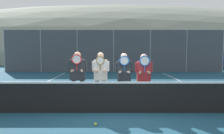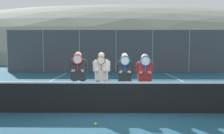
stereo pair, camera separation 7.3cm
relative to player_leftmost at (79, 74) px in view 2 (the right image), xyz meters
The scene contains 15 objects.
ground_plane 1.83m from the player_leftmost, 32.33° to the right, with size 120.00×120.00×0.00m, color navy.
hill_distant 50.72m from the player_leftmost, 88.58° to the left, with size 120.55×66.97×23.44m.
clubhouse_building 20.42m from the player_leftmost, 89.33° to the left, with size 16.45×5.50×4.04m.
fence_back 11.05m from the player_leftmost, 83.44° to the left, with size 18.10×0.06×3.45m.
tennis_net 1.60m from the player_leftmost, 32.33° to the right, with size 10.41×0.09×1.02m.
court_line_left_sideline 3.58m from the player_leftmost, 139.85° to the left, with size 0.05×16.00×0.01m, color white.
court_line_right_sideline 5.68m from the player_leftmost, 23.24° to the left, with size 0.05×16.00×0.01m, color white.
player_leftmost is the anchor object (origin of this frame).
player_center_left 0.75m from the player_leftmost, ahead, with size 0.56×0.34×1.76m.
player_center_right 1.51m from the player_leftmost, ahead, with size 0.55×0.34×1.74m.
player_rightmost 2.14m from the player_leftmost, ahead, with size 0.56×0.34×1.71m.
car_far_left 14.91m from the player_leftmost, 103.68° to the left, with size 4.24×2.05×1.73m.
car_left_of_center 14.40m from the player_leftmost, 83.54° to the left, with size 4.48×2.09×1.73m.
car_center 15.68m from the player_leftmost, 64.05° to the left, with size 4.43×1.92×1.90m.
tennis_ball_on_court 2.25m from the player_leftmost, 68.99° to the right, with size 0.07×0.07×0.07m.
Camera 2 is at (-0.07, -6.25, 1.85)m, focal length 35.00 mm.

